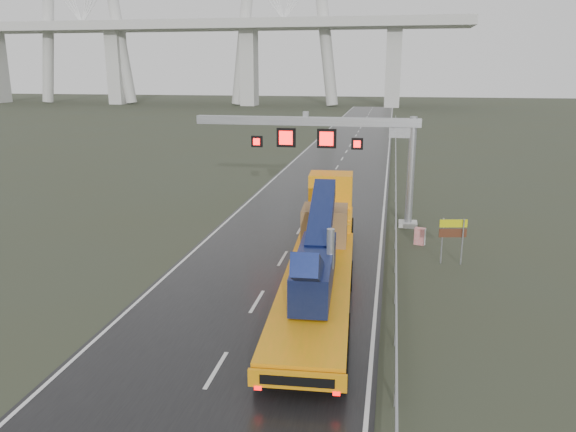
% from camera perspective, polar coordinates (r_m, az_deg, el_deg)
% --- Properties ---
extents(ground, '(400.00, 400.00, 0.00)m').
position_cam_1_polar(ground, '(21.95, -5.68, -12.76)').
color(ground, '#353927').
rests_on(ground, ground).
extents(road, '(11.00, 200.00, 0.02)m').
position_cam_1_polar(road, '(59.79, 4.99, 4.93)').
color(road, black).
rests_on(road, ground).
extents(guardrail, '(0.20, 140.00, 1.40)m').
position_cam_1_polar(guardrail, '(49.57, 10.90, 3.50)').
color(guardrail, gray).
rests_on(guardrail, ground).
extents(sign_gantry, '(14.90, 1.20, 7.42)m').
position_cam_1_polar(sign_gantry, '(37.10, 5.05, 7.70)').
color(sign_gantry, beige).
rests_on(sign_gantry, ground).
extents(heavy_haul_truck, '(4.04, 20.18, 4.71)m').
position_cam_1_polar(heavy_haul_truck, '(28.19, 3.57, -2.39)').
color(heavy_haul_truck, orange).
rests_on(heavy_haul_truck, ground).
extents(exit_sign_pair, '(1.44, 0.34, 2.50)m').
position_cam_1_polar(exit_sign_pair, '(30.87, 16.40, -1.61)').
color(exit_sign_pair, gray).
rests_on(exit_sign_pair, ground).
extents(striped_barrier, '(0.68, 0.49, 1.03)m').
position_cam_1_polar(striped_barrier, '(34.11, 13.25, -2.02)').
color(striped_barrier, red).
rests_on(striped_barrier, ground).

